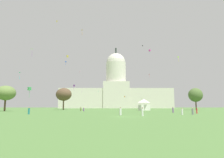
# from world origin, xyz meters

# --- Properties ---
(ground_plane) EXTENTS (800.00, 800.00, 0.00)m
(ground_plane) POSITION_xyz_m (0.00, 0.00, 0.00)
(ground_plane) COLOR #4C7538
(capitol_building) EXTENTS (127.93, 26.38, 71.30)m
(capitol_building) POSITION_xyz_m (4.11, 198.24, 19.31)
(capitol_building) COLOR beige
(capitol_building) RESTS_ON ground_plane
(event_tent) EXTENTS (5.35, 7.07, 5.60)m
(event_tent) POSITION_xyz_m (14.00, 63.22, 2.79)
(event_tent) COLOR white
(event_tent) RESTS_ON ground_plane
(tree_west_near) EXTENTS (12.95, 12.67, 12.76)m
(tree_west_near) POSITION_xyz_m (-30.14, 82.19, 8.95)
(tree_west_near) COLOR brown
(tree_west_near) RESTS_ON ground_plane
(tree_east_near) EXTENTS (9.48, 8.92, 12.66)m
(tree_east_near) POSITION_xyz_m (47.23, 80.59, 8.59)
(tree_east_near) COLOR brown
(tree_east_near) RESTS_ON ground_plane
(tree_west_far) EXTENTS (11.09, 11.09, 10.48)m
(tree_west_far) POSITION_xyz_m (-45.94, 46.41, 7.41)
(tree_west_far) COLOR #4C3823
(tree_west_far) RESTS_ON ground_plane
(person_white_mid_right) EXTENTS (0.42, 0.42, 1.49)m
(person_white_mid_right) POSITION_xyz_m (13.90, 9.47, 0.67)
(person_white_mid_right) COLOR silver
(person_white_mid_right) RESTS_ON ground_plane
(person_olive_near_tree_east) EXTENTS (0.57, 0.57, 1.75)m
(person_olive_near_tree_east) POSITION_xyz_m (-15.00, 47.90, 0.80)
(person_olive_near_tree_east) COLOR olive
(person_olive_near_tree_east) RESTS_ON ground_plane
(person_teal_near_tree_west) EXTENTS (0.47, 0.47, 1.68)m
(person_teal_near_tree_west) POSITION_xyz_m (-22.40, 11.88, 0.77)
(person_teal_near_tree_west) COLOR #1E757A
(person_teal_near_tree_west) RESTS_ON ground_plane
(person_purple_edge_west) EXTENTS (0.57, 0.57, 1.49)m
(person_purple_edge_west) POSITION_xyz_m (-13.40, 44.83, 0.67)
(person_purple_edge_west) COLOR #703D93
(person_purple_edge_west) RESTS_ON ground_plane
(person_red_front_center) EXTENTS (0.37, 0.37, 1.60)m
(person_red_front_center) POSITION_xyz_m (20.50, 16.95, 0.74)
(person_red_front_center) COLOR red
(person_red_front_center) RESTS_ON ground_plane
(person_grey_aisle_center) EXTENTS (0.58, 0.58, 1.62)m
(person_grey_aisle_center) POSITION_xyz_m (16.38, 9.53, 0.74)
(person_grey_aisle_center) COLOR gray
(person_grey_aisle_center) RESTS_ON ground_plane
(person_white_near_tent) EXTENTS (0.62, 0.62, 1.71)m
(person_white_near_tent) POSITION_xyz_m (-0.53, 6.27, 0.77)
(person_white_near_tent) COLOR silver
(person_white_near_tent) RESTS_ON ground_plane
(person_white_lawn_far_left) EXTENTS (0.47, 0.47, 1.70)m
(person_white_lawn_far_left) POSITION_xyz_m (3.65, 2.76, 0.79)
(person_white_lawn_far_left) COLOR silver
(person_white_lawn_far_left) RESTS_ON ground_plane
(person_purple_mid_left) EXTENTS (0.43, 0.43, 1.71)m
(person_purple_mid_left) POSITION_xyz_m (16.11, 23.50, 0.80)
(person_purple_mid_left) COLOR #703D93
(person_purple_mid_left) RESTS_ON ground_plane
(kite_violet_mid) EXTENTS (1.89, 1.28, 3.88)m
(kite_violet_mid) POSITION_xyz_m (-30.65, 162.67, 18.56)
(kite_violet_mid) COLOR purple
(kite_orange_low) EXTENTS (0.68, 0.93, 1.48)m
(kite_orange_low) POSITION_xyz_m (11.48, 160.71, 11.58)
(kite_orange_low) COLOR orange
(kite_lime_mid) EXTENTS (0.72, 0.29, 3.25)m
(kite_lime_mid) POSITION_xyz_m (37.05, 77.63, 30.13)
(kite_lime_mid) COLOR #8CD133
(kite_cyan_low) EXTENTS (1.04, 1.76, 2.24)m
(kite_cyan_low) POSITION_xyz_m (-34.21, 32.83, 13.29)
(kite_cyan_low) COLOR #33BCDB
(kite_pink_mid) EXTENTS (0.56, 1.08, 1.00)m
(kite_pink_mid) POSITION_xyz_m (-26.00, 115.14, 28.13)
(kite_pink_mid) COLOR pink
(kite_magenta_high) EXTENTS (1.38, 1.39, 3.08)m
(kite_magenta_high) POSITION_xyz_m (24.23, 96.68, 39.90)
(kite_magenta_high) COLOR #D1339E
(kite_white_mid) EXTENTS (1.31, 1.44, 3.55)m
(kite_white_mid) POSITION_xyz_m (-38.08, 51.74, 27.38)
(kite_white_mid) COLOR white
(kite_black_high) EXTENTS (0.90, 0.87, 0.92)m
(kite_black_high) POSITION_xyz_m (26.92, 141.71, 56.98)
(kite_black_high) COLOR black
(kite_yellow_mid) EXTENTS (1.52, 1.55, 1.48)m
(kite_yellow_mid) POSITION_xyz_m (-30.07, 88.84, 33.69)
(kite_yellow_mid) COLOR yellow
(kite_red_high) EXTENTS (0.69, 0.63, 3.63)m
(kite_red_high) POSITION_xyz_m (39.11, 176.55, 35.79)
(kite_red_high) COLOR red
(kite_gold_high) EXTENTS (0.58, 0.73, 1.10)m
(kite_gold_high) POSITION_xyz_m (-36.68, 85.32, 55.65)
(kite_gold_high) COLOR gold
(kite_green_low) EXTENTS (1.54, 1.54, 4.25)m
(kite_green_low) POSITION_xyz_m (-34.62, 42.24, 8.80)
(kite_green_low) COLOR green
(kite_blue_mid) EXTENTS (0.86, 0.89, 2.92)m
(kite_blue_mid) POSITION_xyz_m (-34.22, 103.39, 33.30)
(kite_blue_mid) COLOR blue
(kite_turquoise_low) EXTENTS (0.25, 1.24, 1.45)m
(kite_turquoise_low) POSITION_xyz_m (-13.06, 140.48, 15.08)
(kite_turquoise_low) COLOR teal
(kite_violet_low) EXTENTS (1.05, 0.78, 3.70)m
(kite_violet_low) POSITION_xyz_m (-24.00, 81.10, 13.84)
(kite_violet_low) COLOR purple
(kite_orange_high) EXTENTS (1.17, 1.01, 2.46)m
(kite_orange_high) POSITION_xyz_m (-16.29, 54.03, 37.40)
(kite_orange_high) COLOR orange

